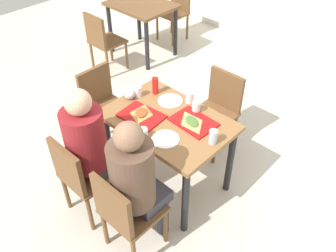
% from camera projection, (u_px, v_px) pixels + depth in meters
% --- Properties ---
extents(ground_plane, '(10.00, 10.00, 0.02)m').
position_uv_depth(ground_plane, '(168.00, 181.00, 3.43)').
color(ground_plane, beige).
extents(main_table, '(1.06, 0.73, 0.77)m').
position_uv_depth(main_table, '(168.00, 130.00, 3.00)').
color(main_table, olive).
rests_on(main_table, ground_plane).
extents(chair_near_left, '(0.40, 0.40, 0.84)m').
position_uv_depth(chair_near_left, '(81.00, 174.00, 2.83)').
color(chair_near_left, brown).
rests_on(chair_near_left, ground_plane).
extents(chair_near_right, '(0.40, 0.40, 0.84)m').
position_uv_depth(chair_near_right, '(124.00, 211.00, 2.55)').
color(chair_near_right, brown).
rests_on(chair_near_right, ground_plane).
extents(chair_far_side, '(0.40, 0.40, 0.84)m').
position_uv_depth(chair_far_side, '(219.00, 106.00, 3.53)').
color(chair_far_side, brown).
rests_on(chair_far_side, ground_plane).
extents(chair_left_end, '(0.40, 0.40, 0.84)m').
position_uv_depth(chair_left_end, '(103.00, 102.00, 3.58)').
color(chair_left_end, brown).
rests_on(chair_left_end, ground_plane).
extents(person_in_red, '(0.32, 0.42, 1.25)m').
position_uv_depth(person_in_red, '(90.00, 143.00, 2.75)').
color(person_in_red, '#383842').
rests_on(person_in_red, ground_plane).
extents(person_in_brown_jacket, '(0.32, 0.42, 1.25)m').
position_uv_depth(person_in_brown_jacket, '(137.00, 178.00, 2.47)').
color(person_in_brown_jacket, '#383842').
rests_on(person_in_brown_jacket, ground_plane).
extents(tray_red_near, '(0.38, 0.29, 0.02)m').
position_uv_depth(tray_red_near, '(142.00, 116.00, 2.95)').
color(tray_red_near, '#B21414').
rests_on(tray_red_near, main_table).
extents(tray_red_far, '(0.37, 0.28, 0.02)m').
position_uv_depth(tray_red_far, '(194.00, 122.00, 2.89)').
color(tray_red_far, '#B21414').
rests_on(tray_red_far, main_table).
extents(paper_plate_center, '(0.22, 0.22, 0.01)m').
position_uv_depth(paper_plate_center, '(170.00, 101.00, 3.12)').
color(paper_plate_center, white).
rests_on(paper_plate_center, main_table).
extents(paper_plate_near_edge, '(0.22, 0.22, 0.01)m').
position_uv_depth(paper_plate_near_edge, '(165.00, 139.00, 2.73)').
color(paper_plate_near_edge, white).
rests_on(paper_plate_near_edge, main_table).
extents(pizza_slice_a, '(0.23, 0.24, 0.02)m').
position_uv_depth(pizza_slice_a, '(141.00, 113.00, 2.95)').
color(pizza_slice_a, '#C68C47').
rests_on(pizza_slice_a, tray_red_near).
extents(pizza_slice_b, '(0.26, 0.22, 0.02)m').
position_uv_depth(pizza_slice_b, '(192.00, 122.00, 2.86)').
color(pizza_slice_b, '#DBAD60').
rests_on(pizza_slice_b, tray_red_far).
extents(plastic_cup_a, '(0.07, 0.07, 0.10)m').
position_uv_depth(plastic_cup_a, '(190.00, 97.00, 3.08)').
color(plastic_cup_a, white).
rests_on(plastic_cup_a, main_table).
extents(plastic_cup_b, '(0.07, 0.07, 0.10)m').
position_uv_depth(plastic_cup_b, '(143.00, 134.00, 2.71)').
color(plastic_cup_b, white).
rests_on(plastic_cup_b, main_table).
extents(plastic_cup_c, '(0.07, 0.07, 0.10)m').
position_uv_depth(plastic_cup_c, '(138.00, 92.00, 3.15)').
color(plastic_cup_c, white).
rests_on(plastic_cup_c, main_table).
extents(plastic_cup_d, '(0.07, 0.07, 0.10)m').
position_uv_depth(plastic_cup_d, '(196.00, 107.00, 2.97)').
color(plastic_cup_d, white).
rests_on(plastic_cup_d, main_table).
extents(soda_can, '(0.07, 0.07, 0.12)m').
position_uv_depth(soda_can, '(213.00, 137.00, 2.66)').
color(soda_can, '#B7BCC6').
rests_on(soda_can, main_table).
extents(condiment_bottle, '(0.06, 0.06, 0.16)m').
position_uv_depth(condiment_bottle, '(155.00, 86.00, 3.17)').
color(condiment_bottle, red).
rests_on(condiment_bottle, main_table).
extents(foil_bundle, '(0.10, 0.10, 0.10)m').
position_uv_depth(foil_bundle, '(130.00, 94.00, 3.12)').
color(foil_bundle, silver).
rests_on(foil_bundle, main_table).
extents(background_table, '(0.90, 0.70, 0.77)m').
position_uv_depth(background_table, '(142.00, 13.00, 4.99)').
color(background_table, brown).
rests_on(background_table, ground_plane).
extents(background_chair_near, '(0.40, 0.40, 0.84)m').
position_uv_depth(background_chair_near, '(102.00, 39.00, 4.67)').
color(background_chair_near, brown).
rests_on(background_chair_near, ground_plane).
extents(background_chair_far, '(0.40, 0.40, 0.84)m').
position_uv_depth(background_chair_far, '(176.00, 8.00, 5.49)').
color(background_chair_far, brown).
rests_on(background_chair_far, ground_plane).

